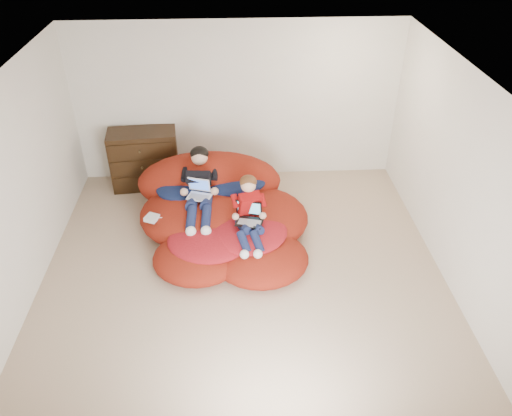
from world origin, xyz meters
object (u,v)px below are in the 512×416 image
Objects in this scene: dresser at (145,159)px; laptop_black at (249,216)px; older_boy at (199,184)px; beanbag_pile at (220,213)px; younger_boy at (249,210)px; laptop_white at (199,191)px.

dresser reaches higher than laptop_black.
older_boy is at bearing -50.94° from dresser.
beanbag_pile is 2.68× the size of younger_boy.
laptop_white is at bearing -54.19° from dresser.
younger_boy is 2.38× the size of laptop_black.
older_boy is at bearing 151.35° from beanbag_pile.
dresser is 1.47m from older_boy.
younger_boy is at bearing -51.38° from beanbag_pile.
dresser is 3.00× the size of laptop_white.
laptop_white reaches higher than laptop_black.
older_boy is at bearing 90.00° from laptop_white.
younger_boy is (0.65, -0.63, -0.03)m from older_boy.
laptop_white is (-0.27, 0.01, 0.37)m from beanbag_pile.
beanbag_pile is (1.19, -1.28, -0.20)m from dresser.
laptop_black is (0.00, -0.02, -0.07)m from younger_boy.
beanbag_pile is at bearing 128.62° from younger_boy.
dresser is at bearing 131.45° from laptop_black.
older_boy is 3.61× the size of laptop_white.
older_boy is 0.14m from laptop_white.
older_boy is (0.92, -1.13, 0.20)m from dresser.
laptop_black is (1.57, -1.78, 0.10)m from dresser.
older_boy is (-0.27, 0.15, 0.40)m from beanbag_pile.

